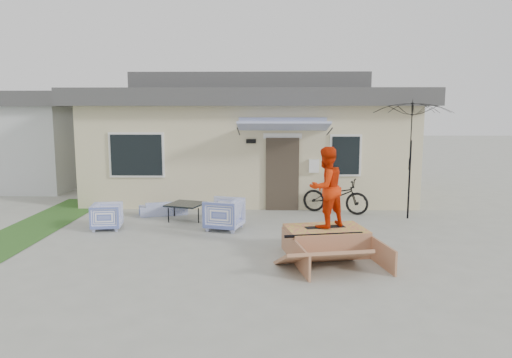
{
  "coord_description": "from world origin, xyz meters",
  "views": [
    {
      "loc": [
        0.53,
        -9.1,
        2.89
      ],
      "look_at": [
        0.3,
        1.8,
        1.3
      ],
      "focal_mm": 33.37,
      "sensor_mm": 36.0,
      "label": 1
    }
  ],
  "objects_px": {
    "armchair_right": "(224,212)",
    "skateboard": "(325,226)",
    "patio_umbrella": "(411,154)",
    "skate_ramp": "(326,241)",
    "loveseat": "(163,206)",
    "coffee_table": "(186,211)",
    "skater": "(326,186)",
    "bicycle": "(335,192)",
    "armchair_left": "(107,215)"
  },
  "relations": [
    {
      "from": "skater",
      "to": "armchair_left",
      "type": "bearing_deg",
      "value": -55.36
    },
    {
      "from": "coffee_table",
      "to": "skateboard",
      "type": "height_order",
      "value": "skateboard"
    },
    {
      "from": "patio_umbrella",
      "to": "skate_ramp",
      "type": "bearing_deg",
      "value": -129.18
    },
    {
      "from": "armchair_right",
      "to": "skateboard",
      "type": "distance_m",
      "value": 2.89
    },
    {
      "from": "coffee_table",
      "to": "bicycle",
      "type": "bearing_deg",
      "value": 12.06
    },
    {
      "from": "patio_umbrella",
      "to": "armchair_right",
      "type": "bearing_deg",
      "value": -165.04
    },
    {
      "from": "armchair_right",
      "to": "patio_umbrella",
      "type": "relative_size",
      "value": 0.36
    },
    {
      "from": "coffee_table",
      "to": "patio_umbrella",
      "type": "xyz_separation_m",
      "value": [
        5.94,
        0.23,
        1.53
      ]
    },
    {
      "from": "coffee_table",
      "to": "armchair_left",
      "type": "bearing_deg",
      "value": -147.72
    },
    {
      "from": "patio_umbrella",
      "to": "skater",
      "type": "distance_m",
      "value": 4.09
    },
    {
      "from": "patio_umbrella",
      "to": "skateboard",
      "type": "relative_size",
      "value": 2.84
    },
    {
      "from": "armchair_left",
      "to": "skate_ramp",
      "type": "height_order",
      "value": "armchair_left"
    },
    {
      "from": "patio_umbrella",
      "to": "skate_ramp",
      "type": "distance_m",
      "value": 4.37
    },
    {
      "from": "skater",
      "to": "patio_umbrella",
      "type": "bearing_deg",
      "value": -165.54
    },
    {
      "from": "armchair_right",
      "to": "skate_ramp",
      "type": "bearing_deg",
      "value": 64.99
    },
    {
      "from": "armchair_right",
      "to": "patio_umbrella",
      "type": "bearing_deg",
      "value": 120.28
    },
    {
      "from": "armchair_right",
      "to": "skater",
      "type": "bearing_deg",
      "value": 65.63
    },
    {
      "from": "loveseat",
      "to": "bicycle",
      "type": "xyz_separation_m",
      "value": [
        4.8,
        0.31,
        0.34
      ]
    },
    {
      "from": "armchair_right",
      "to": "coffee_table",
      "type": "bearing_deg",
      "value": -118.28
    },
    {
      "from": "skate_ramp",
      "to": "skater",
      "type": "xyz_separation_m",
      "value": [
        -0.01,
        0.05,
        1.12
      ]
    },
    {
      "from": "patio_umbrella",
      "to": "bicycle",
      "type": "bearing_deg",
      "value": 161.06
    },
    {
      "from": "armchair_right",
      "to": "coffee_table",
      "type": "height_order",
      "value": "armchair_right"
    },
    {
      "from": "armchair_left",
      "to": "coffee_table",
      "type": "height_order",
      "value": "armchair_left"
    },
    {
      "from": "loveseat",
      "to": "skate_ramp",
      "type": "height_order",
      "value": "skate_ramp"
    },
    {
      "from": "coffee_table",
      "to": "skateboard",
      "type": "relative_size",
      "value": 1.07
    },
    {
      "from": "coffee_table",
      "to": "skater",
      "type": "bearing_deg",
      "value": -41.05
    },
    {
      "from": "armchair_right",
      "to": "skateboard",
      "type": "relative_size",
      "value": 1.03
    },
    {
      "from": "loveseat",
      "to": "skateboard",
      "type": "distance_m",
      "value": 5.34
    },
    {
      "from": "skate_ramp",
      "to": "skateboard",
      "type": "bearing_deg",
      "value": 90.0
    },
    {
      "from": "armchair_right",
      "to": "skate_ramp",
      "type": "xyz_separation_m",
      "value": [
        2.23,
        -1.9,
        -0.16
      ]
    },
    {
      "from": "loveseat",
      "to": "skateboard",
      "type": "bearing_deg",
      "value": 121.38
    },
    {
      "from": "armchair_right",
      "to": "bicycle",
      "type": "relative_size",
      "value": 0.45
    },
    {
      "from": "coffee_table",
      "to": "bicycle",
      "type": "height_order",
      "value": "bicycle"
    },
    {
      "from": "loveseat",
      "to": "armchair_right",
      "type": "distance_m",
      "value": 2.45
    },
    {
      "from": "skate_ramp",
      "to": "loveseat",
      "type": "bearing_deg",
      "value": 128.21
    },
    {
      "from": "bicycle",
      "to": "patio_umbrella",
      "type": "relative_size",
      "value": 0.81
    },
    {
      "from": "bicycle",
      "to": "patio_umbrella",
      "type": "distance_m",
      "value": 2.28
    },
    {
      "from": "bicycle",
      "to": "skateboard",
      "type": "distance_m",
      "value": 3.85
    },
    {
      "from": "armchair_left",
      "to": "coffee_table",
      "type": "bearing_deg",
      "value": -66.47
    },
    {
      "from": "armchair_left",
      "to": "bicycle",
      "type": "xyz_separation_m",
      "value": [
        5.82,
        1.97,
        0.24
      ]
    },
    {
      "from": "armchair_left",
      "to": "skate_ramp",
      "type": "relative_size",
      "value": 0.34
    },
    {
      "from": "armchair_right",
      "to": "bicycle",
      "type": "distance_m",
      "value": 3.55
    },
    {
      "from": "patio_umbrella",
      "to": "skater",
      "type": "xyz_separation_m",
      "value": [
        -2.61,
        -3.14,
        -0.37
      ]
    },
    {
      "from": "loveseat",
      "to": "bicycle",
      "type": "height_order",
      "value": "bicycle"
    },
    {
      "from": "patio_umbrella",
      "to": "skateboard",
      "type": "height_order",
      "value": "patio_umbrella"
    },
    {
      "from": "armchair_left",
      "to": "skateboard",
      "type": "xyz_separation_m",
      "value": [
        5.07,
        -1.8,
        0.19
      ]
    },
    {
      "from": "coffee_table",
      "to": "skate_ramp",
      "type": "bearing_deg",
      "value": -41.46
    },
    {
      "from": "loveseat",
      "to": "skate_ramp",
      "type": "distance_m",
      "value": 5.37
    },
    {
      "from": "bicycle",
      "to": "patio_umbrella",
      "type": "bearing_deg",
      "value": -88.11
    },
    {
      "from": "bicycle",
      "to": "skater",
      "type": "xyz_separation_m",
      "value": [
        -0.75,
        -3.77,
        0.79
      ]
    }
  ]
}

